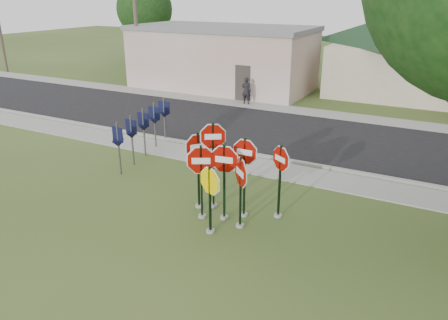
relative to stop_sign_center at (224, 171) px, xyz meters
The scene contains 19 objects.
ground 1.99m from the stop_sign_center, 88.00° to the right, with size 120.00×120.00×0.00m, color #31491B.
sidewalk_near 4.47m from the stop_sign_center, 89.39° to the left, with size 60.00×1.60×0.06m, color gray.
road 8.84m from the stop_sign_center, 89.71° to the left, with size 60.00×7.00×0.04m, color black.
sidewalk_far 13.10m from the stop_sign_center, 89.80° to the left, with size 60.00×1.60×0.06m, color gray.
curb 5.41m from the stop_sign_center, 89.51° to the left, with size 60.00×0.20×0.14m, color gray.
stop_sign_center is the anchor object (origin of this frame).
stop_sign_yellow 0.93m from the stop_sign_center, 88.38° to the right, with size 1.01×0.38×2.09m.
stop_sign_left 0.67m from the stop_sign_center, 159.35° to the right, with size 1.03×0.55×2.40m.
stop_sign_right 0.68m from the stop_sign_center, 19.09° to the right, with size 0.85×0.81×2.26m.
stop_sign_back_right 0.61m from the stop_sign_center, 44.00° to the left, with size 1.04×0.24×2.57m.
stop_sign_back_left 0.89m from the stop_sign_center, 141.22° to the left, with size 0.93×0.58×2.85m.
stop_sign_far_right 1.62m from the stop_sign_center, 31.94° to the left, with size 0.86×0.56×2.37m.
stop_sign_far_left 1.09m from the stop_sign_center, 164.11° to the left, with size 0.67×0.89×2.56m.
route_sign_row 6.25m from the stop_sign_center, 149.03° to the left, with size 1.43×4.63×2.00m.
building_stucco 18.97m from the stop_sign_center, 118.18° to the left, with size 12.20×6.20×4.20m.
building_house 20.92m from the stop_sign_center, 84.35° to the left, with size 11.60×11.60×6.20m.
utility_pole_near 20.01m from the stop_sign_center, 135.09° to the left, with size 2.20×0.26×9.50m.
bg_tree_left 30.42m from the stop_sign_center, 131.30° to the left, with size 4.90×4.90×7.35m.
pedestrian 14.13m from the stop_sign_center, 112.43° to the left, with size 0.58×0.38×1.58m, color black.
Camera 1 is at (5.30, -8.88, 6.30)m, focal length 35.00 mm.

